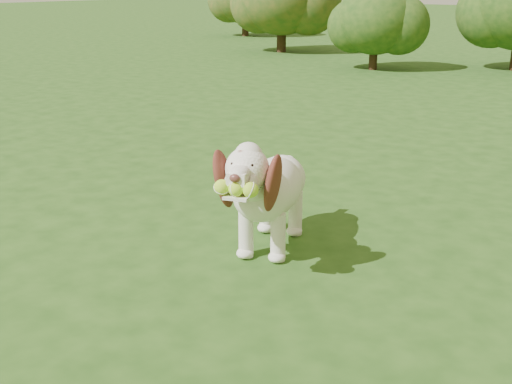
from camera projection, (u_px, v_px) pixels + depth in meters
The scene contains 3 objects.
ground at pixel (338, 272), 3.46m from camera, with size 80.00×80.00×0.00m, color #214614.
dog at pixel (268, 187), 3.61m from camera, with size 0.60×1.11×0.73m.
shrub_a at pixel (375, 20), 11.06m from camera, with size 1.39×1.39×1.44m.
Camera 1 is at (1.43, -2.85, 1.50)m, focal length 45.00 mm.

